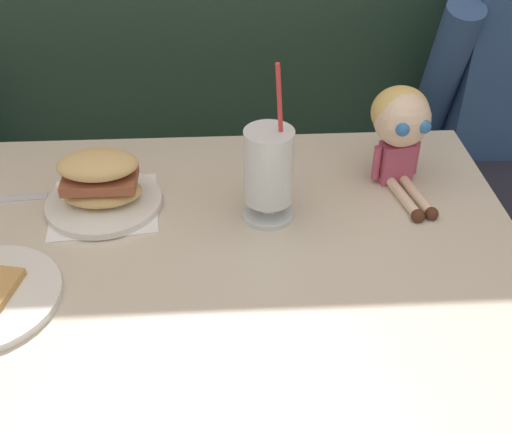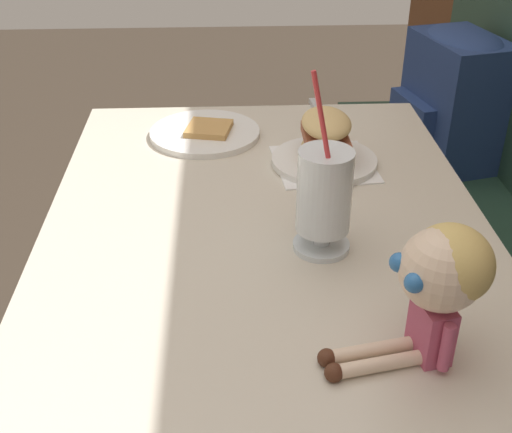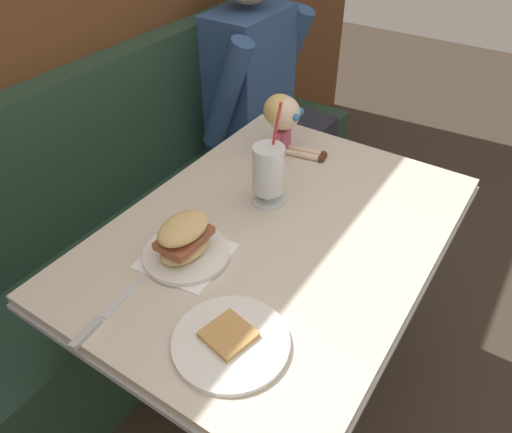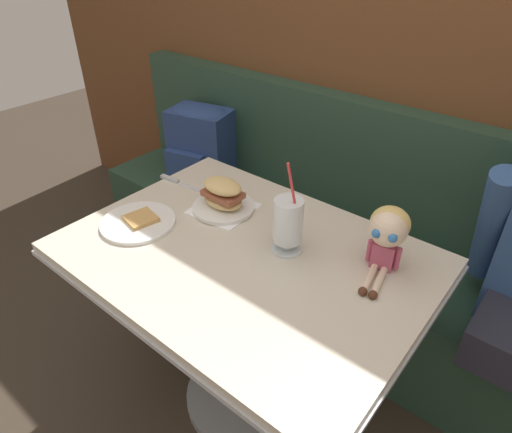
{
  "view_description": "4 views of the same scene",
  "coord_description": "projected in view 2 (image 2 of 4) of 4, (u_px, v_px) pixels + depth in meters",
  "views": [
    {
      "loc": [
        0.02,
        -0.68,
        1.44
      ],
      "look_at": [
        0.07,
        0.23,
        0.76
      ],
      "focal_mm": 43.97,
      "sensor_mm": 36.0,
      "label": 1
    },
    {
      "loc": [
        1.03,
        0.11,
        1.37
      ],
      "look_at": [
        0.1,
        0.16,
        0.8
      ],
      "focal_mm": 46.87,
      "sensor_mm": 36.0,
      "label": 2
    },
    {
      "loc": [
        -0.88,
        -0.33,
        1.6
      ],
      "look_at": [
        -0.03,
        0.23,
        0.78
      ],
      "focal_mm": 34.48,
      "sensor_mm": 36.0,
      "label": 3
    },
    {
      "loc": [
        0.72,
        -0.64,
        1.59
      ],
      "look_at": [
        -0.01,
        0.24,
        0.83
      ],
      "focal_mm": 31.24,
      "sensor_mm": 36.0,
      "label": 4
    }
  ],
  "objects": [
    {
      "name": "sandwich_plate",
      "position": [
        325.0,
        144.0,
        1.37
      ],
      "size": [
        0.22,
        0.22,
        0.12
      ],
      "color": "white",
      "rests_on": "diner_table"
    },
    {
      "name": "butter_knife",
      "position": [
        319.0,
        112.0,
        1.63
      ],
      "size": [
        0.24,
        0.04,
        0.01
      ],
      "color": "silver",
      "rests_on": "diner_table"
    },
    {
      "name": "diner_table",
      "position": [
        265.0,
        305.0,
        1.31
      ],
      "size": [
        1.11,
        0.81,
        0.74
      ],
      "color": "beige",
      "rests_on": "ground"
    },
    {
      "name": "backpack",
      "position": [
        453.0,
        95.0,
        1.97
      ],
      "size": [
        0.34,
        0.3,
        0.41
      ],
      "color": "navy",
      "rests_on": "booth_bench"
    },
    {
      "name": "toast_plate",
      "position": [
        205.0,
        133.0,
        1.52
      ],
      "size": [
        0.25,
        0.25,
        0.03
      ],
      "color": "white",
      "rests_on": "diner_table"
    },
    {
      "name": "milkshake_glass",
      "position": [
        324.0,
        195.0,
        1.08
      ],
      "size": [
        0.1,
        0.1,
        0.31
      ],
      "color": "silver",
      "rests_on": "diner_table"
    },
    {
      "name": "seated_doll",
      "position": [
        440.0,
        277.0,
        0.84
      ],
      "size": [
        0.13,
        0.23,
        0.2
      ],
      "color": "#B74C6B",
      "rests_on": "diner_table"
    }
  ]
}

